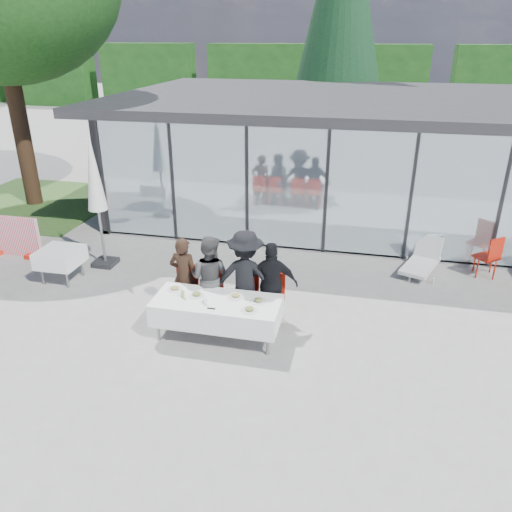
{
  "coord_description": "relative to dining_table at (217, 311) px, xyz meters",
  "views": [
    {
      "loc": [
        1.91,
        -7.53,
        5.06
      ],
      "look_at": [
        -0.05,
        1.2,
        1.05
      ],
      "focal_mm": 35.0,
      "sensor_mm": 36.0,
      "label": 1
    }
  ],
  "objects": [
    {
      "name": "diner_chair_d",
      "position": [
        0.86,
        0.75,
        -0.0
      ],
      "size": [
        0.44,
        0.44,
        0.97
      ],
      "color": "red",
      "rests_on": "ground"
    },
    {
      "name": "juice_bottle",
      "position": [
        -0.61,
        -0.04,
        0.28
      ],
      "size": [
        0.06,
        0.06,
        0.14
      ],
      "primitive_type": "cylinder",
      "color": "#80AD48",
      "rests_on": "dining_table"
    },
    {
      "name": "folded_eyeglasses",
      "position": [
        -0.0,
        -0.31,
        0.22
      ],
      "size": [
        0.14,
        0.03,
        0.01
      ],
      "primitive_type": "cube",
      "color": "black",
      "rests_on": "dining_table"
    },
    {
      "name": "plate_b",
      "position": [
        -0.4,
        0.08,
        0.24
      ],
      "size": [
        0.28,
        0.28,
        0.07
      ],
      "color": "silver",
      "rests_on": "dining_table"
    },
    {
      "name": "spare_chair_b",
      "position": [
        5.24,
        3.67,
        -0.0
      ],
      "size": [
        0.62,
        0.62,
        0.97
      ],
      "color": "red",
      "rests_on": "ground"
    },
    {
      "name": "market_umbrella",
      "position": [
        -3.5,
        2.36,
        1.45
      ],
      "size": [
        0.5,
        0.5,
        3.0
      ],
      "color": "black",
      "rests_on": "ground"
    },
    {
      "name": "diner_chair_c",
      "position": [
        0.36,
        0.75,
        -0.0
      ],
      "size": [
        0.44,
        0.44,
        0.97
      ],
      "color": "red",
      "rests_on": "ground"
    },
    {
      "name": "conifer_tree",
      "position": [
        0.96,
        13.17,
        5.45
      ],
      "size": [
        4.0,
        4.0,
        10.5
      ],
      "color": "#382316",
      "rests_on": "ground"
    },
    {
      "name": "grass_patch",
      "position": [
        -8.04,
        6.17,
        -0.53
      ],
      "size": [
        5.0,
        5.0,
        0.02
      ],
      "primitive_type": "cube",
      "color": "#385926",
      "rests_on": "ground"
    },
    {
      "name": "diner_chair_b",
      "position": [
        -0.34,
        0.75,
        -0.0
      ],
      "size": [
        0.44,
        0.44,
        0.97
      ],
      "color": "red",
      "rests_on": "ground"
    },
    {
      "name": "plate_d",
      "position": [
        0.74,
        0.11,
        0.24
      ],
      "size": [
        0.28,
        0.28,
        0.07
      ],
      "color": "silver",
      "rests_on": "dining_table"
    },
    {
      "name": "pavilion",
      "position": [
        2.46,
        8.34,
        1.61
      ],
      "size": [
        14.8,
        8.8,
        3.44
      ],
      "color": "gray",
      "rests_on": "ground"
    },
    {
      "name": "treeline",
      "position": [
        -1.54,
        28.17,
        1.66
      ],
      "size": [
        62.5,
        2.0,
        4.4
      ],
      "color": "#133912",
      "rests_on": "ground"
    },
    {
      "name": "diner_chair_a",
      "position": [
        -0.85,
        0.75,
        -0.0
      ],
      "size": [
        0.44,
        0.44,
        0.97
      ],
      "color": "red",
      "rests_on": "ground"
    },
    {
      "name": "plate_a",
      "position": [
        -0.86,
        0.21,
        0.24
      ],
      "size": [
        0.28,
        0.28,
        0.07
      ],
      "color": "silver",
      "rests_on": "dining_table"
    },
    {
      "name": "plate_extra",
      "position": [
        0.65,
        -0.23,
        0.24
      ],
      "size": [
        0.28,
        0.28,
        0.07
      ],
      "color": "silver",
      "rests_on": "dining_table"
    },
    {
      "name": "lounger",
      "position": [
        3.84,
        3.72,
        -0.28
      ],
      "size": [
        1.04,
        1.46,
        0.72
      ],
      "color": "silver",
      "rests_on": "ground"
    },
    {
      "name": "diner_a",
      "position": [
        -0.85,
        0.69,
        0.26
      ],
      "size": [
        0.61,
        0.61,
        1.59
      ],
      "primitive_type": "imported",
      "rotation": [
        0.0,
        0.0,
        3.08
      ],
      "color": "#322016",
      "rests_on": "ground"
    },
    {
      "name": "ground",
      "position": [
        0.46,
        0.17,
        -0.54
      ],
      "size": [
        90.0,
        90.0,
        0.0
      ],
      "primitive_type": "plane",
      "color": "gray",
      "rests_on": "ground"
    },
    {
      "name": "drinking_glasses",
      "position": [
        -0.16,
        -0.17,
        0.26
      ],
      "size": [
        0.07,
        0.07,
        0.1
      ],
      "color": "silver",
      "rests_on": "dining_table"
    },
    {
      "name": "dining_table",
      "position": [
        0.0,
        0.0,
        0.0
      ],
      "size": [
        2.26,
        0.96,
        0.75
      ],
      "color": "white",
      "rests_on": "ground"
    },
    {
      "name": "spare_table_left",
      "position": [
        -4.02,
        1.43,
        0.02
      ],
      "size": [
        0.86,
        0.86,
        0.74
      ],
      "color": "white",
      "rests_on": "ground"
    },
    {
      "name": "diner_d",
      "position": [
        0.86,
        0.69,
        0.28
      ],
      "size": [
        1.11,
        1.11,
        1.64
      ],
      "primitive_type": "imported",
      "rotation": [
        0.0,
        0.0,
        3.31
      ],
      "color": "black",
      "rests_on": "ground"
    },
    {
      "name": "plate_c",
      "position": [
        0.3,
        0.18,
        0.24
      ],
      "size": [
        0.28,
        0.28,
        0.07
      ],
      "color": "silver",
      "rests_on": "dining_table"
    },
    {
      "name": "diner_c",
      "position": [
        0.36,
        0.69,
        0.37
      ],
      "size": [
        1.26,
        1.26,
        1.82
      ],
      "primitive_type": "imported",
      "rotation": [
        0.0,
        0.0,
        3.21
      ],
      "color": "black",
      "rests_on": "ground"
    },
    {
      "name": "diner_b",
      "position": [
        -0.34,
        0.69,
        0.29
      ],
      "size": [
        0.91,
        0.91,
        1.66
      ],
      "primitive_type": "imported",
      "rotation": [
        0.0,
        0.0,
        3.01
      ],
      "color": "#4C4C4C",
      "rests_on": "ground"
    }
  ]
}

